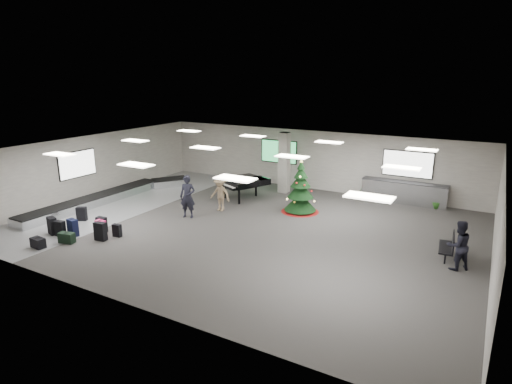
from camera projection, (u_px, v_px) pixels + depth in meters
The scene contains 22 objects.
ground at pixel (247, 226), 17.83m from camera, with size 18.00×18.00×0.00m, color #33312F.
room_envelope at pixel (247, 168), 17.95m from camera, with size 18.02×14.02×3.21m.
baggage_carousel at pixel (111, 196), 21.42m from camera, with size 2.28×9.71×0.43m.
service_counter at pixel (404, 192), 20.89m from camera, with size 4.05×0.65×1.08m.
suitcase_0 at pixel (60, 228), 16.69m from camera, with size 0.42×0.28×0.63m.
suitcase_1 at pixel (100, 231), 16.25m from camera, with size 0.48×0.29×0.73m.
pink_suitcase at pixel (101, 228), 16.66m from camera, with size 0.43×0.26×0.66m.
suitcase_3 at pixel (102, 225), 17.11m from camera, with size 0.43×0.27×0.64m.
navy_suitcase at pixel (73, 228), 16.69m from camera, with size 0.48×0.32×0.70m.
suitcase_5 at pixel (52, 226), 16.86m from camera, with size 0.52×0.38×0.72m.
green_duffel at pixel (67, 238), 16.04m from camera, with size 0.64×0.42×0.41m.
suitcase_7 at pixel (117, 230), 16.64m from camera, with size 0.36×0.22×0.52m.
suitcase_8 at pixel (82, 214), 18.44m from camera, with size 0.47×0.40×0.62m.
black_duffel at pixel (38, 243), 15.58m from camera, with size 0.59×0.36×0.39m.
christmas_tree at pixel (300, 194), 19.49m from camera, with size 1.74×1.74×2.49m.
grand_piano at pixel (243, 182), 21.53m from camera, with size 2.34×2.61×1.22m.
bench at pixel (449, 245), 14.61m from camera, with size 0.58×1.38×0.85m.
traveler_a at pixel (188, 197), 18.70m from camera, with size 0.69×0.45×1.89m, color black.
traveler_b at pixel (220, 194), 19.66m from camera, with size 1.04×0.60×1.61m, color #8C7457.
traveler_bench at pixel (458, 245), 13.71m from camera, with size 0.81×0.63×1.66m, color black.
potted_plant_left at pixel (362, 191), 21.77m from camera, with size 0.41×0.33×0.75m, color #1C4215.
potted_plant_right at pixel (437, 201), 20.06m from camera, with size 0.44×0.44×0.78m, color #1C4215.
Camera 1 is at (8.60, -14.43, 6.14)m, focal length 30.00 mm.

